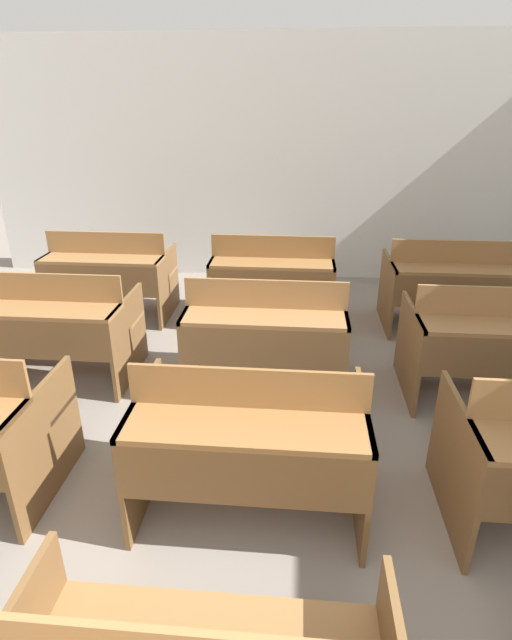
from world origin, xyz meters
name	(u,v)px	position (x,y,z in m)	size (l,w,h in m)	color
wall_back	(267,163)	(0.00, 6.44, 1.37)	(6.76, 0.06, 2.74)	silver
bench_second_center	(249,439)	(0.19, 2.43, 0.45)	(1.17, 0.77, 0.88)	brown
bench_third_left	(53,325)	(-1.46, 3.71, 0.45)	(1.17, 0.77, 0.88)	brown
bench_third_center	(266,333)	(0.19, 3.71, 0.45)	(1.17, 0.77, 0.88)	brown
bench_third_right	(493,342)	(1.82, 3.70, 0.45)	(1.17, 0.77, 0.88)	brown
bench_back_left	(110,273)	(-1.47, 4.97, 0.45)	(1.17, 0.77, 0.88)	brown
bench_back_center	(273,278)	(0.16, 4.98, 0.45)	(1.17, 0.77, 0.88)	brown
bench_back_right	(450,284)	(1.85, 4.95, 0.45)	(1.17, 0.77, 0.88)	brown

